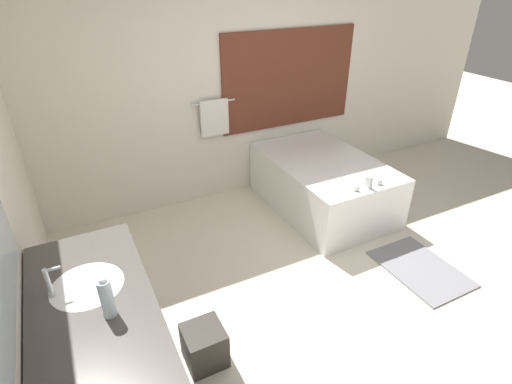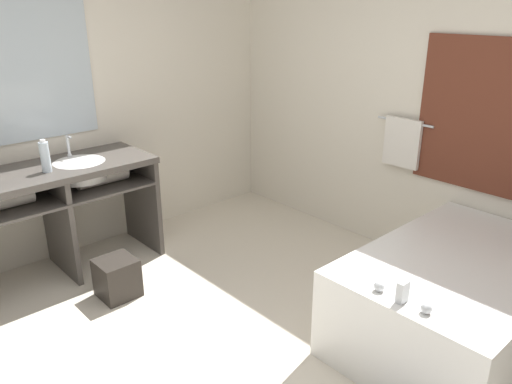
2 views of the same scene
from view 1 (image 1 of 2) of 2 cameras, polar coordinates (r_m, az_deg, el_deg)
ground_plane at (r=3.51m, az=13.43°, el=-15.19°), size 16.00×16.00×0.00m
wall_back_with_blinds at (r=4.54m, az=-2.65°, el=15.80°), size 7.40×0.13×2.70m
vanity_counter at (r=2.46m, az=-21.26°, el=-18.96°), size 0.63×1.51×0.89m
sink_faucet at (r=2.41m, az=-27.44°, el=-11.48°), size 0.09×0.04×0.18m
bathtub at (r=4.54m, az=9.52°, el=1.53°), size 1.04×1.60×0.71m
water_bottle_1 at (r=2.16m, az=-20.57°, el=-13.97°), size 0.07×0.07×0.24m
waste_bin at (r=2.97m, az=-7.38°, el=-20.93°), size 0.27×0.27×0.29m
bath_mat at (r=4.02m, az=22.42°, el=-10.08°), size 0.58×0.82×0.02m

